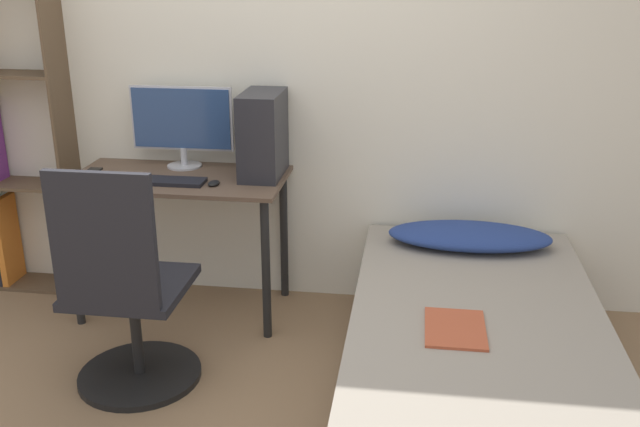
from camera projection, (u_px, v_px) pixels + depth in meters
The scene contains 11 objects.
wall_back at pixel (269, 77), 3.80m from camera, with size 8.00×0.05×2.50m.
desk at pixel (180, 198), 3.77m from camera, with size 1.12×0.59×0.77m.
office_chair at pixel (127, 306), 3.13m from camera, with size 0.57×0.57×1.07m.
bed at pixel (475, 363), 3.04m from camera, with size 1.09×2.04×0.45m.
pillow at pixel (469, 236), 3.65m from camera, with size 0.83×0.36×0.11m.
magazine at pixel (455, 328), 2.84m from camera, with size 0.24×0.32×0.01m.
monitor at pixel (182, 123), 3.82m from camera, with size 0.56×0.19×0.44m.
keyboard at pixel (170, 181), 3.61m from camera, with size 0.35×0.13×0.02m.
pc_tower at pixel (263, 135), 3.68m from camera, with size 0.20×0.37×0.44m.
mouse at pixel (214, 183), 3.59m from camera, with size 0.06×0.09×0.02m.
phone at pixel (91, 172), 3.79m from camera, with size 0.07×0.14×0.01m.
Camera 1 is at (0.80, -2.40, 1.86)m, focal length 40.00 mm.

